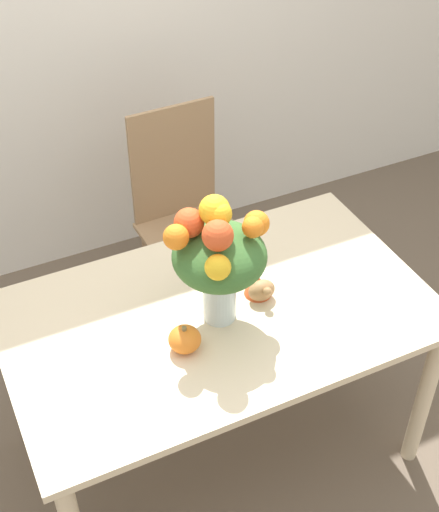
{
  "coord_description": "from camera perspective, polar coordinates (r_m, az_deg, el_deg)",
  "views": [
    {
      "loc": [
        -0.74,
        -1.55,
        2.41
      ],
      "look_at": [
        -0.01,
        -0.02,
        1.0
      ],
      "focal_mm": 50.0,
      "sensor_mm": 36.0,
      "label": 1
    }
  ],
  "objects": [
    {
      "name": "dining_chair_near_window",
      "position": [
        3.19,
        -2.68,
        3.12
      ],
      "size": [
        0.43,
        0.43,
        1.0
      ],
      "rotation": [
        0.0,
        0.0,
        0.03
      ],
      "color": "#9E7A56",
      "rests_on": "ground_plane"
    },
    {
      "name": "pumpkin",
      "position": [
        2.25,
        -2.8,
        -6.66
      ],
      "size": [
        0.1,
        0.1,
        0.1
      ],
      "color": "orange",
      "rests_on": "dining_table"
    },
    {
      "name": "ground_plane",
      "position": [
        2.96,
        -0.05,
        -14.77
      ],
      "size": [
        12.0,
        12.0,
        0.0
      ],
      "primitive_type": "plane",
      "color": "brown"
    },
    {
      "name": "turkey_figurine",
      "position": [
        2.42,
        3.23,
        -2.51
      ],
      "size": [
        0.1,
        0.13,
        0.08
      ],
      "color": "#A87A4C",
      "rests_on": "dining_table"
    },
    {
      "name": "dining_table",
      "position": [
        2.46,
        -0.06,
        -6.02
      ],
      "size": [
        1.43,
        0.86,
        0.74
      ],
      "color": "beige",
      "rests_on": "ground_plane"
    },
    {
      "name": "flower_vase",
      "position": [
        2.2,
        -0.1,
        0.03
      ],
      "size": [
        0.36,
        0.31,
        0.47
      ],
      "color": "silver",
      "rests_on": "dining_table"
    }
  ]
}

